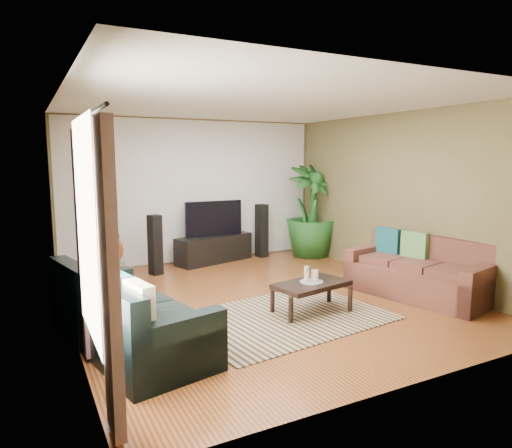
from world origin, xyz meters
TOP-DOWN VIEW (x-y plane):
  - floor at (0.00, 0.00)m, footprint 5.50×5.50m
  - ceiling at (0.00, 0.00)m, footprint 5.50×5.50m
  - wall_back at (0.00, 2.75)m, footprint 5.00×0.00m
  - wall_front at (0.00, -2.75)m, footprint 5.00×0.00m
  - wall_left at (-2.50, 0.00)m, footprint 0.00×5.50m
  - wall_right at (2.50, 0.00)m, footprint 0.00×5.50m
  - backwall_panel at (0.00, 2.74)m, footprint 4.90×0.00m
  - window_pane at (-2.48, -1.60)m, footprint 0.00×1.80m
  - curtain_near at (-2.43, -2.35)m, footprint 0.08×0.35m
  - curtain_far at (-2.43, -0.85)m, footprint 0.08×0.35m
  - curtain_rod at (-2.43, -1.60)m, footprint 0.03×1.90m
  - sofa_left at (-2.00, -0.79)m, footprint 1.38×2.35m
  - sofa_right at (2.03, -0.89)m, footprint 1.30×2.10m
  - area_rug at (-0.10, -0.77)m, footprint 2.67×2.04m
  - coffee_table at (0.31, -0.76)m, footprint 1.06×0.70m
  - candle_tray at (0.31, -0.76)m, footprint 0.30×0.30m
  - candle_tall at (0.25, -0.73)m, footprint 0.06×0.06m
  - candle_mid at (0.35, -0.80)m, footprint 0.06×0.06m
  - candle_short at (0.38, -0.70)m, footprint 0.06×0.06m
  - tv_stand at (0.28, 2.50)m, footprint 1.60×0.86m
  - television at (0.28, 2.50)m, footprint 1.12×0.06m
  - speaker_left at (-0.96, 2.09)m, footprint 0.23×0.25m
  - speaker_right at (1.32, 2.50)m, footprint 0.22×0.24m
  - potted_plant at (2.24, 2.12)m, footprint 1.07×1.07m
  - plant_pot at (2.24, 2.12)m, footprint 0.34×0.34m
  - pedestal at (-1.61, 2.20)m, footprint 0.37×0.37m
  - vase at (-1.61, 2.20)m, footprint 0.29×0.29m
  - side_table at (-2.25, 1.00)m, footprint 0.58×0.58m

SIDE VIEW (x-z plane):
  - floor at x=0.00m, z-range 0.00..0.00m
  - area_rug at x=-0.10m, z-range 0.00..0.01m
  - plant_pot at x=2.24m, z-range 0.00..0.26m
  - pedestal at x=-1.61m, z-range 0.00..0.31m
  - coffee_table at x=0.31m, z-range 0.00..0.40m
  - tv_stand at x=0.28m, z-range 0.00..0.51m
  - side_table at x=-2.25m, z-range 0.00..0.54m
  - candle_tray at x=0.31m, z-range 0.40..0.41m
  - sofa_left at x=-2.00m, z-range 0.00..0.85m
  - sofa_right at x=2.03m, z-range 0.00..0.85m
  - vase at x=-1.61m, z-range 0.26..0.66m
  - candle_short at x=0.38m, z-range 0.41..0.54m
  - candle_mid at x=0.35m, z-range 0.41..0.56m
  - candle_tall at x=0.25m, z-range 0.41..0.61m
  - speaker_left at x=-0.96m, z-range 0.00..1.02m
  - speaker_right at x=1.32m, z-range 0.00..1.06m
  - television at x=0.28m, z-range 0.51..1.18m
  - potted_plant at x=2.24m, z-range 0.00..1.84m
  - curtain_near at x=-2.43m, z-range 0.05..2.25m
  - curtain_far at x=-2.43m, z-range 0.05..2.25m
  - wall_left at x=-2.50m, z-range -1.40..4.10m
  - wall_right at x=2.50m, z-range -1.40..4.10m
  - wall_back at x=0.00m, z-range -1.15..3.85m
  - wall_front at x=0.00m, z-range -1.15..3.85m
  - backwall_panel at x=0.00m, z-range -1.10..3.80m
  - window_pane at x=-2.48m, z-range 0.50..2.30m
  - curtain_rod at x=-2.43m, z-range 2.28..2.31m
  - ceiling at x=0.00m, z-range 2.70..2.70m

